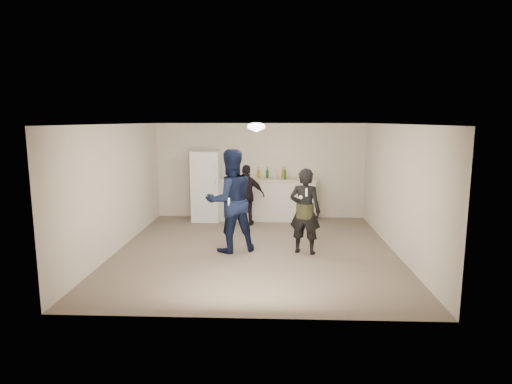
{
  "coord_description": "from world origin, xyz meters",
  "views": [
    {
      "loc": [
        0.35,
        -8.26,
        2.57
      ],
      "look_at": [
        0.0,
        0.2,
        1.15
      ],
      "focal_mm": 30.0,
      "sensor_mm": 36.0,
      "label": 1
    }
  ],
  "objects_px": {
    "man": "(230,201)",
    "spectator": "(247,195)",
    "shaker": "(247,175)",
    "woman": "(305,211)",
    "counter": "(265,200)",
    "fridge": "(206,186)"
  },
  "relations": [
    {
      "from": "fridge",
      "to": "man",
      "type": "relative_size",
      "value": 0.89
    },
    {
      "from": "shaker",
      "to": "spectator",
      "type": "relative_size",
      "value": 0.11
    },
    {
      "from": "fridge",
      "to": "man",
      "type": "xyz_separation_m",
      "value": [
        0.89,
        -2.66,
        0.11
      ]
    },
    {
      "from": "man",
      "to": "spectator",
      "type": "xyz_separation_m",
      "value": [
        0.19,
        2.14,
        -0.26
      ]
    },
    {
      "from": "fridge",
      "to": "spectator",
      "type": "height_order",
      "value": "fridge"
    },
    {
      "from": "shaker",
      "to": "man",
      "type": "bearing_deg",
      "value": -93.44
    },
    {
      "from": "man",
      "to": "counter",
      "type": "bearing_deg",
      "value": -126.31
    },
    {
      "from": "fridge",
      "to": "shaker",
      "type": "distance_m",
      "value": 1.09
    },
    {
      "from": "counter",
      "to": "spectator",
      "type": "relative_size",
      "value": 1.73
    },
    {
      "from": "counter",
      "to": "fridge",
      "type": "bearing_deg",
      "value": -177.34
    },
    {
      "from": "woman",
      "to": "shaker",
      "type": "bearing_deg",
      "value": -46.76
    },
    {
      "from": "shaker",
      "to": "spectator",
      "type": "distance_m",
      "value": 0.71
    },
    {
      "from": "counter",
      "to": "man",
      "type": "bearing_deg",
      "value": -102.66
    },
    {
      "from": "man",
      "to": "woman",
      "type": "bearing_deg",
      "value": 153.09
    },
    {
      "from": "man",
      "to": "spectator",
      "type": "bearing_deg",
      "value": -118.68
    },
    {
      "from": "shaker",
      "to": "woman",
      "type": "relative_size",
      "value": 0.1
    },
    {
      "from": "shaker",
      "to": "spectator",
      "type": "height_order",
      "value": "spectator"
    },
    {
      "from": "fridge",
      "to": "man",
      "type": "distance_m",
      "value": 2.81
    },
    {
      "from": "man",
      "to": "spectator",
      "type": "height_order",
      "value": "man"
    },
    {
      "from": "fridge",
      "to": "spectator",
      "type": "bearing_deg",
      "value": -25.44
    },
    {
      "from": "counter",
      "to": "spectator",
      "type": "distance_m",
      "value": 0.76
    },
    {
      "from": "man",
      "to": "spectator",
      "type": "distance_m",
      "value": 2.17
    }
  ]
}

